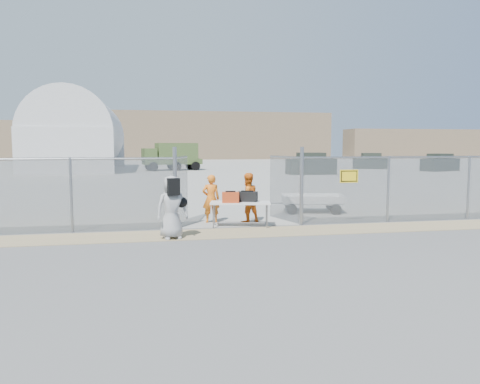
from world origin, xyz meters
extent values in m
plane|color=#4B4B4B|center=(0.00, 0.00, 0.00)|extent=(160.00, 160.00, 0.00)
cube|color=gray|center=(0.00, 42.00, 0.01)|extent=(160.00, 80.00, 0.01)
cube|color=#9C8960|center=(0.00, 1.00, 0.01)|extent=(44.00, 1.60, 0.01)
cube|color=#C84019|center=(-0.32, 1.92, 0.95)|extent=(0.57, 0.43, 0.32)
cube|color=black|center=(0.25, 2.11, 0.94)|extent=(0.72, 0.56, 0.31)
imported|color=orange|center=(-0.78, 2.98, 0.80)|extent=(0.59, 0.40, 1.59)
imported|color=orange|center=(0.41, 2.83, 0.82)|extent=(0.96, 0.85, 1.64)
imported|color=#979797|center=(-2.18, 0.51, 0.87)|extent=(0.95, 0.73, 1.73)
camera|label=1|loc=(-2.77, -12.18, 2.52)|focal=35.00mm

